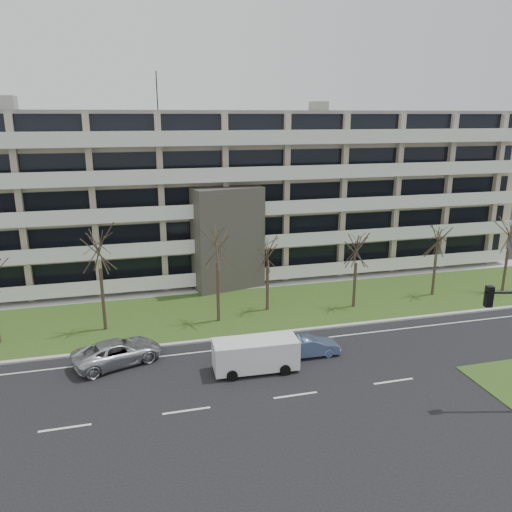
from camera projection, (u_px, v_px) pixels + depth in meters
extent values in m
plane|color=black|center=(295.00, 395.00, 27.48)|extent=(160.00, 160.00, 0.00)
cube|color=#2C4617|center=(242.00, 309.00, 39.59)|extent=(90.00, 10.00, 0.06)
cube|color=#B2B2AD|center=(259.00, 335.00, 34.92)|extent=(90.00, 0.35, 0.12)
cube|color=#B2B2AD|center=(229.00, 287.00, 44.71)|extent=(90.00, 2.00, 0.08)
cube|color=white|center=(264.00, 345.00, 33.54)|extent=(90.00, 0.12, 0.01)
cube|color=#C4B898|center=(213.00, 193.00, 49.20)|extent=(60.00, 12.00, 15.00)
cube|color=gray|center=(212.00, 112.00, 47.13)|extent=(60.50, 12.50, 0.30)
cube|color=#4C4742|center=(228.00, 239.00, 43.50)|extent=(6.39, 3.69, 9.00)
cube|color=black|center=(229.00, 267.00, 43.99)|extent=(4.92, 1.19, 3.50)
cube|color=gray|center=(3.00, 103.00, 42.59)|extent=(2.00, 2.00, 1.20)
cylinder|color=black|center=(157.00, 91.00, 45.42)|extent=(0.10, 0.10, 3.50)
cube|color=black|center=(226.00, 262.00, 45.06)|extent=(58.00, 0.10, 1.80)
cube|color=white|center=(228.00, 280.00, 44.84)|extent=(58.00, 1.40, 0.22)
cube|color=white|center=(229.00, 276.00, 44.07)|extent=(58.00, 0.08, 1.00)
cube|color=black|center=(226.00, 230.00, 44.25)|extent=(58.00, 0.10, 1.80)
cube|color=white|center=(227.00, 248.00, 44.02)|extent=(58.00, 1.40, 0.22)
cube|color=white|center=(229.00, 243.00, 43.25)|extent=(58.00, 0.08, 1.00)
cube|color=black|center=(225.00, 196.00, 43.43)|extent=(58.00, 0.10, 1.80)
cube|color=white|center=(227.00, 214.00, 43.21)|extent=(58.00, 1.40, 0.22)
cube|color=white|center=(228.00, 209.00, 42.44)|extent=(58.00, 0.08, 1.00)
cube|color=black|center=(225.00, 161.00, 42.62)|extent=(58.00, 0.10, 1.80)
cube|color=white|center=(226.00, 180.00, 42.39)|extent=(58.00, 1.40, 0.22)
cube|color=white|center=(228.00, 173.00, 41.62)|extent=(58.00, 0.08, 1.00)
cube|color=black|center=(224.00, 125.00, 41.80)|extent=(58.00, 0.10, 1.80)
cube|color=white|center=(226.00, 144.00, 41.58)|extent=(58.00, 1.40, 0.22)
cube|color=white|center=(227.00, 137.00, 40.81)|extent=(58.00, 0.08, 1.00)
imported|color=silver|center=(118.00, 352.00, 30.86)|extent=(5.95, 4.16, 1.51)
imported|color=#6D88BD|center=(309.00, 346.00, 31.89)|extent=(3.88, 1.38, 1.27)
cube|color=white|center=(255.00, 354.00, 29.91)|extent=(5.13, 2.07, 1.78)
cube|color=black|center=(255.00, 346.00, 29.77)|extent=(4.75, 1.92, 0.66)
cube|color=white|center=(294.00, 352.00, 30.44)|extent=(0.40, 1.79, 1.12)
cylinder|color=black|center=(232.00, 376.00, 28.91)|extent=(0.66, 0.26, 0.66)
cylinder|color=black|center=(227.00, 361.00, 30.67)|extent=(0.66, 0.26, 0.66)
cylinder|color=black|center=(285.00, 370.00, 29.56)|extent=(0.66, 0.26, 0.66)
cylinder|color=black|center=(277.00, 355.00, 31.32)|extent=(0.66, 0.26, 0.66)
cube|color=black|center=(489.00, 296.00, 25.07)|extent=(0.42, 0.42, 1.09)
sphere|color=red|center=(490.00, 290.00, 24.98)|extent=(0.22, 0.22, 0.22)
sphere|color=orange|center=(489.00, 296.00, 25.07)|extent=(0.22, 0.22, 0.22)
sphere|color=green|center=(488.00, 303.00, 25.17)|extent=(0.22, 0.22, 0.22)
cylinder|color=#382B21|center=(103.00, 300.00, 35.24)|extent=(0.24, 0.24, 4.62)
cylinder|color=#382B21|center=(218.00, 292.00, 36.77)|extent=(0.24, 0.24, 4.56)
cylinder|color=#382B21|center=(267.00, 289.00, 39.01)|extent=(0.24, 0.24, 3.60)
cylinder|color=#382B21|center=(355.00, 285.00, 39.66)|extent=(0.24, 0.24, 3.69)
cylinder|color=#382B21|center=(434.00, 275.00, 42.35)|extent=(0.24, 0.24, 3.62)
cylinder|color=#382B21|center=(505.00, 270.00, 43.26)|extent=(0.24, 0.24, 3.94)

